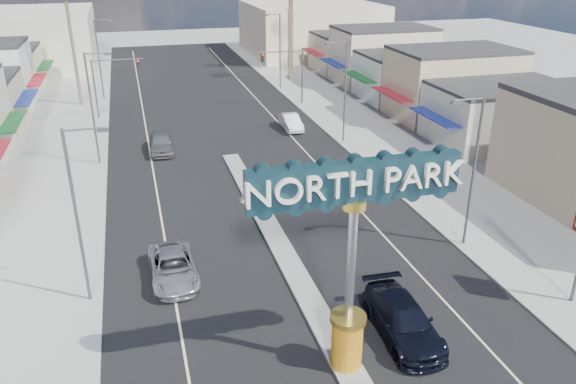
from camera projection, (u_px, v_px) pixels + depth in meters
ground at (228, 152)px, 48.45m from camera, size 160.00×160.00×0.00m
road at (228, 152)px, 48.45m from camera, size 20.00×120.00×0.01m
median_island at (275, 236)px, 34.32m from camera, size 1.30×30.00×0.16m
sidewalk_left at (56, 168)px, 44.93m from camera, size 8.00×120.00×0.12m
sidewalk_right at (377, 138)px, 51.92m from camera, size 8.00×120.00×0.12m
storefront_row_right at (412, 72)px, 64.69m from camera, size 12.00×42.00×6.00m
backdrop_far_left at (21, 39)px, 81.01m from camera, size 20.00×20.00×8.00m
backdrop_far_right at (311, 28)px, 91.98m from camera, size 20.00×20.00×8.00m
gateway_sign at (352, 244)px, 21.38m from camera, size 8.20×1.50×9.15m
traffic_signal_left at (112, 76)px, 56.77m from camera, size 5.09×0.45×6.00m
traffic_signal_right at (287, 67)px, 61.35m from camera, size 5.09×0.45×6.00m
streetlight_l_near at (79, 209)px, 26.19m from camera, size 2.03×0.22×9.00m
streetlight_l_mid at (93, 104)px, 43.81m from camera, size 2.03×0.22×9.00m
streetlight_l_far at (100, 55)px, 63.20m from camera, size 2.03×0.22×9.00m
streetlight_r_near at (472, 166)px, 31.39m from camera, size 2.03×0.22×9.00m
streetlight_r_mid at (344, 87)px, 49.02m from camera, size 2.03×0.22×9.00m
streetlight_r_far at (279, 47)px, 68.40m from camera, size 2.03×0.22×9.00m
suv_left at (173, 267)px, 29.76m from camera, size 2.51×5.25×1.44m
suv_right at (403, 320)px, 25.38m from camera, size 2.53×5.75×1.64m
car_parked_left at (161, 143)px, 48.28m from camera, size 2.17×5.00×1.68m
car_parked_right at (291, 122)px, 54.36m from camera, size 1.60×4.41×1.44m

